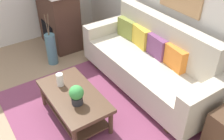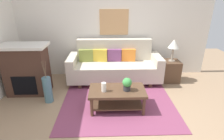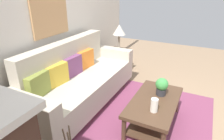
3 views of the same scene
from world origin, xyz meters
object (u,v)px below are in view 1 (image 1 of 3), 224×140
Objects in this scene: couch at (149,63)px; throw_pillow_orange at (175,58)px; throw_pillow_olive at (127,28)px; throw_pillow_mustard at (141,37)px; coffee_table at (74,101)px; floor_vase at (51,49)px; throw_pillow_plum at (157,47)px; fireplace at (58,17)px; potted_plant_tabletop at (77,94)px; tabletop_vase at (60,80)px.

couch is 6.53× the size of throw_pillow_orange.
throw_pillow_olive is (-0.74, 0.12, 0.25)m from couch.
throw_pillow_olive is 0.37m from throw_pillow_mustard.
throw_pillow_mustard reaches higher than coffee_table.
throw_pillow_mustard is at bearing 180.00° from throw_pillow_orange.
throw_pillow_plum is at bearing 37.00° from floor_vase.
floor_vase is (-1.46, -1.10, -0.40)m from throw_pillow_plum.
couch reaches higher than floor_vase.
floor_vase is (-1.09, -1.10, -0.40)m from throw_pillow_mustard.
throw_pillow_orange is at bearing 0.00° from throw_pillow_plum.
throw_pillow_plum reaches higher than coffee_table.
couch is 1.76m from floor_vase.
coffee_table is 1.94× the size of floor_vase.
throw_pillow_orange is 0.31× the size of fireplace.
throw_pillow_orange is at bearing 0.00° from throw_pillow_olive.
throw_pillow_orange is 1.49m from coffee_table.
potted_plant_tabletop is 1.70m from floor_vase.
throw_pillow_orange is 1.60m from tabletop_vase.
throw_pillow_plum is 2.01× the size of tabletop_vase.
coffee_table is at bearing -19.70° from fireplace.
tabletop_vase is 0.68× the size of potted_plant_tabletop.
tabletop_vase is at bearing -113.65° from throw_pillow_orange.
floor_vase is (-1.64, 0.33, -0.29)m from potted_plant_tabletop.
throw_pillow_mustard is 1.60m from floor_vase.
throw_pillow_plum is 1.49m from tabletop_vase.
throw_pillow_plum is (0.74, 0.00, 0.00)m from throw_pillow_olive.
tabletop_vase is 1.91m from fireplace.
throw_pillow_olive is at bearing 180.00° from throw_pillow_plum.
tabletop_vase is at bearing -71.90° from throw_pillow_olive.
tabletop_vase is 0.15× the size of fireplace.
coffee_table is 2.15m from fireplace.
fireplace reaches higher than throw_pillow_orange.
couch is 0.46m from throw_pillow_orange.
throw_pillow_plum is 0.37m from throw_pillow_orange.
throw_pillow_olive and throw_pillow_orange have the same top height.
tabletop_vase is (-0.64, -1.45, -0.16)m from throw_pillow_orange.
throw_pillow_olive is 1.44m from fireplace.
potted_plant_tabletop is at bearing -69.07° from throw_pillow_mustard.
throw_pillow_mustard reaches higher than tabletop_vase.
throw_pillow_mustard is 1.54m from potted_plant_tabletop.
throw_pillow_olive is 1.62m from coffee_table.
throw_pillow_olive is 1.11m from throw_pillow_orange.
throw_pillow_olive is 1.37× the size of potted_plant_tabletop.
throw_pillow_olive is 1.00× the size of throw_pillow_mustard.
potted_plant_tabletop is (0.44, 0.02, 0.05)m from tabletop_vase.
fireplace reaches higher than couch.
throw_pillow_olive is at bearing 180.00° from throw_pillow_mustard.
throw_pillow_mustard is at bearing 0.00° from throw_pillow_olive.
couch is 0.46m from throw_pillow_mustard.
fireplace is (-1.27, -0.68, -0.09)m from throw_pillow_olive.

